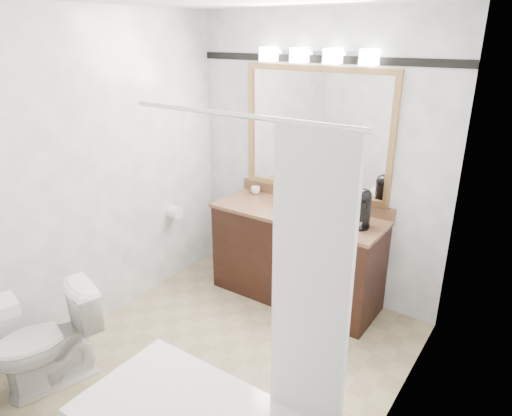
# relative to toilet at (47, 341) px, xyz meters

# --- Properties ---
(room) EXTENTS (2.42, 2.62, 2.52)m
(room) POSITION_rel_toilet_xyz_m (0.82, 0.92, 0.90)
(room) COLOR tan
(room) RESTS_ON ground
(vanity) EXTENTS (1.53, 0.58, 0.97)m
(vanity) POSITION_rel_toilet_xyz_m (0.82, 1.94, 0.09)
(vanity) COLOR black
(vanity) RESTS_ON ground
(mirror) EXTENTS (1.40, 0.04, 1.10)m
(mirror) POSITION_rel_toilet_xyz_m (0.82, 2.20, 1.15)
(mirror) COLOR #AB804D
(mirror) RESTS_ON room
(vanity_light_bar) EXTENTS (1.02, 0.14, 0.12)m
(vanity_light_bar) POSITION_rel_toilet_xyz_m (0.82, 2.15, 1.78)
(vanity_light_bar) COLOR silver
(vanity_light_bar) RESTS_ON room
(accent_stripe) EXTENTS (2.40, 0.01, 0.06)m
(accent_stripe) POSITION_rel_toilet_xyz_m (0.82, 2.21, 1.75)
(accent_stripe) COLOR black
(accent_stripe) RESTS_ON room
(tp_roll) EXTENTS (0.11, 0.12, 0.12)m
(tp_roll) POSITION_rel_toilet_xyz_m (-0.32, 1.58, 0.35)
(tp_roll) COLOR white
(tp_roll) RESTS_ON room
(toilet) EXTENTS (0.58, 0.77, 0.70)m
(toilet) POSITION_rel_toilet_xyz_m (0.00, 0.00, 0.00)
(toilet) COLOR white
(toilet) RESTS_ON ground
(tissue_box) EXTENTS (0.22, 0.16, 0.08)m
(tissue_box) POSITION_rel_toilet_xyz_m (0.00, -0.20, 0.39)
(tissue_box) COLOR white
(tissue_box) RESTS_ON toilet
(coffee_maker) EXTENTS (0.16, 0.20, 0.31)m
(coffee_maker) POSITION_rel_toilet_xyz_m (1.39, 1.96, 0.66)
(coffee_maker) COLOR black
(coffee_maker) RESTS_ON vanity
(cup_left) EXTENTS (0.11, 0.11, 0.07)m
(cup_left) POSITION_rel_toilet_xyz_m (0.25, 2.12, 0.54)
(cup_left) COLOR white
(cup_left) RESTS_ON vanity
(soap_bottle_a) EXTENTS (0.05, 0.05, 0.11)m
(soap_bottle_a) POSITION_rel_toilet_xyz_m (0.67, 2.11, 0.55)
(soap_bottle_a) COLOR white
(soap_bottle_a) RESTS_ON vanity
(soap_bottle_b) EXTENTS (0.08, 0.08, 0.09)m
(soap_bottle_b) POSITION_rel_toilet_xyz_m (0.91, 2.15, 0.55)
(soap_bottle_b) COLOR white
(soap_bottle_b) RESTS_ON vanity
(soap_bar) EXTENTS (0.08, 0.06, 0.02)m
(soap_bar) POSITION_rel_toilet_xyz_m (0.84, 2.05, 0.51)
(soap_bar) COLOR beige
(soap_bar) RESTS_ON vanity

